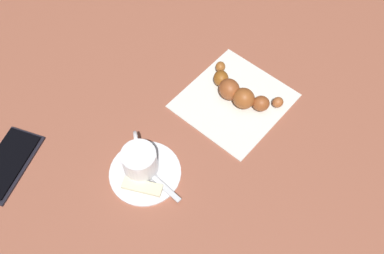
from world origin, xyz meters
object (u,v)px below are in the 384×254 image
at_px(teaspoon, 145,170).
at_px(cell_phone, 7,164).
at_px(croissant, 239,92).
at_px(sugar_packet, 142,186).
at_px(saucer, 145,172).
at_px(napkin, 234,100).
at_px(espresso_cup, 139,160).

xyz_separation_m(teaspoon, cell_phone, (0.13, -0.21, -0.01)).
relative_size(teaspoon, cell_phone, 0.81).
distance_m(croissant, cell_phone, 0.44).
xyz_separation_m(teaspoon, sugar_packet, (0.03, 0.02, 0.00)).
bearing_deg(sugar_packet, saucer, 98.84).
distance_m(teaspoon, cell_phone, 0.25).
xyz_separation_m(napkin, cell_phone, (0.35, -0.25, 0.00)).
relative_size(teaspoon, croissant, 0.77).
height_order(napkin, croissant, croissant).
xyz_separation_m(sugar_packet, cell_phone, (0.10, -0.22, -0.01)).
bearing_deg(cell_phone, napkin, 144.89).
bearing_deg(croissant, cell_phone, -34.82).
relative_size(espresso_cup, teaspoon, 0.59).
bearing_deg(cell_phone, croissant, 145.18).
distance_m(espresso_cup, teaspoon, 0.02).
bearing_deg(sugar_packet, cell_phone, -176.87).
relative_size(saucer, napkin, 0.64).
bearing_deg(espresso_cup, cell_phone, -55.81).
distance_m(saucer, espresso_cup, 0.03).
bearing_deg(saucer, croissant, 169.20).
xyz_separation_m(teaspoon, croissant, (-0.23, 0.04, 0.01)).
bearing_deg(teaspoon, espresso_cup, -95.92).
xyz_separation_m(espresso_cup, croissant, (-0.23, 0.06, -0.01)).
bearing_deg(croissant, napkin, -19.50).
distance_m(teaspoon, sugar_packet, 0.03).
bearing_deg(espresso_cup, teaspoon, 84.08).
bearing_deg(croissant, sugar_packet, -6.30).
height_order(saucer, espresso_cup, espresso_cup).
distance_m(saucer, sugar_packet, 0.03).
height_order(saucer, napkin, saucer).
relative_size(saucer, teaspoon, 1.00).
relative_size(espresso_cup, croissant, 0.46).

